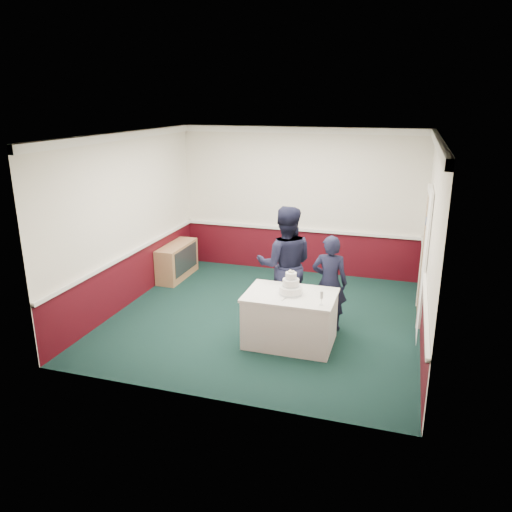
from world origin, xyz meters
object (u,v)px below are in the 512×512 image
(sideboard, at_px, (177,261))
(wedding_cake, at_px, (291,287))
(cake_table, at_px, (290,318))
(champagne_flute, at_px, (322,296))
(cake_knife, at_px, (285,298))
(person_man, at_px, (285,265))
(person_woman, at_px, (329,283))

(sideboard, relative_size, wedding_cake, 3.30)
(cake_table, distance_m, champagne_flute, 0.78)
(cake_knife, height_order, person_man, person_man)
(cake_knife, bearing_deg, person_man, 118.07)
(sideboard, height_order, champagne_flute, champagne_flute)
(cake_knife, bearing_deg, person_woman, 74.36)
(person_man, relative_size, person_woman, 1.25)
(cake_knife, bearing_deg, wedding_cake, 95.22)
(champagne_flute, distance_m, person_woman, 0.97)
(wedding_cake, xyz_separation_m, cake_knife, (-0.03, -0.20, -0.11))
(wedding_cake, distance_m, cake_knife, 0.23)
(cake_knife, relative_size, person_man, 0.11)
(cake_table, bearing_deg, person_man, 109.79)
(sideboard, height_order, wedding_cake, wedding_cake)
(champagne_flute, bearing_deg, person_man, 126.46)
(wedding_cake, xyz_separation_m, person_woman, (0.46, 0.67, -0.13))
(person_man, xyz_separation_m, person_woman, (0.74, -0.10, -0.19))
(sideboard, xyz_separation_m, champagne_flute, (3.38, -2.43, 0.58))
(sideboard, height_order, cake_table, cake_table)
(cake_knife, bearing_deg, sideboard, 154.31)
(sideboard, xyz_separation_m, person_man, (2.60, -1.37, 0.61))
(sideboard, bearing_deg, wedding_cake, -36.68)
(cake_table, distance_m, cake_knife, 0.44)
(cake_table, distance_m, wedding_cake, 0.50)
(champagne_flute, bearing_deg, cake_knife, 171.42)
(sideboard, distance_m, cake_table, 3.59)
(cake_table, bearing_deg, sideboard, 143.32)
(cake_knife, xyz_separation_m, person_woman, (0.49, 0.87, -0.02))
(person_woman, bearing_deg, person_man, -10.85)
(cake_table, relative_size, wedding_cake, 3.63)
(person_man, bearing_deg, cake_knife, 90.68)
(cake_knife, xyz_separation_m, person_man, (-0.25, 0.97, 0.17))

